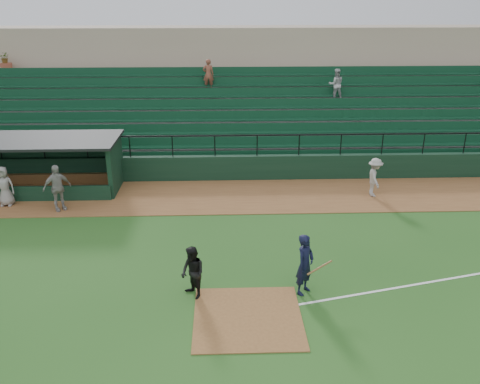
{
  "coord_description": "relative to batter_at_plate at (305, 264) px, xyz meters",
  "views": [
    {
      "loc": [
        -0.64,
        -12.71,
        8.42
      ],
      "look_at": [
        0.0,
        5.0,
        1.4
      ],
      "focal_mm": 37.68,
      "sensor_mm": 36.0,
      "label": 1
    }
  ],
  "objects": [
    {
      "name": "ground",
      "position": [
        -1.75,
        -0.25,
        -0.95
      ],
      "size": [
        90.0,
        90.0,
        0.0
      ],
      "primitive_type": "plane",
      "color": "#24531A",
      "rests_on": "ground"
    },
    {
      "name": "warning_track",
      "position": [
        -1.75,
        7.75,
        -0.94
      ],
      "size": [
        40.0,
        4.0,
        0.03
      ],
      "primitive_type": "cube",
      "color": "brown",
      "rests_on": "ground"
    },
    {
      "name": "home_plate_dirt",
      "position": [
        -1.75,
        -1.25,
        -0.94
      ],
      "size": [
        3.0,
        3.0,
        0.03
      ],
      "primitive_type": "cube",
      "color": "brown",
      "rests_on": "ground"
    },
    {
      "name": "stadium_structure",
      "position": [
        -1.75,
        16.21,
        1.35
      ],
      "size": [
        38.0,
        13.08,
        6.4
      ],
      "color": "black",
      "rests_on": "ground"
    },
    {
      "name": "dugout",
      "position": [
        -11.5,
        9.31,
        0.38
      ],
      "size": [
        8.9,
        3.2,
        2.42
      ],
      "color": "black",
      "rests_on": "ground"
    },
    {
      "name": "batter_at_plate",
      "position": [
        0.0,
        0.0,
        0.0
      ],
      "size": [
        1.19,
        0.83,
        1.91
      ],
      "color": "black",
      "rests_on": "ground"
    },
    {
      "name": "umpire",
      "position": [
        -3.32,
        -0.13,
        -0.14
      ],
      "size": [
        0.96,
        1.0,
        1.62
      ],
      "primitive_type": "imported",
      "rotation": [
        0.0,
        0.0,
        -0.97
      ],
      "color": "black",
      "rests_on": "ground"
    },
    {
      "name": "runner",
      "position": [
        4.26,
        7.57,
        -0.06
      ],
      "size": [
        0.69,
        1.14,
        1.73
      ],
      "primitive_type": "imported",
      "rotation": [
        0.0,
        0.0,
        1.52
      ],
      "color": "#A39F98",
      "rests_on": "warning_track"
    },
    {
      "name": "dugout_player_a",
      "position": [
        -9.18,
        6.48,
        0.05
      ],
      "size": [
        1.21,
        1.04,
        1.95
      ],
      "primitive_type": "imported",
      "rotation": [
        0.0,
        0.0,
        0.6
      ],
      "color": "#99958F",
      "rests_on": "warning_track"
    },
    {
      "name": "dugout_player_b",
      "position": [
        -11.57,
        7.07,
        -0.07
      ],
      "size": [
        0.85,
        0.56,
        1.71
      ],
      "primitive_type": "imported",
      "rotation": [
        0.0,
        0.0,
        -0.02
      ],
      "color": "gray",
      "rests_on": "warning_track"
    }
  ]
}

